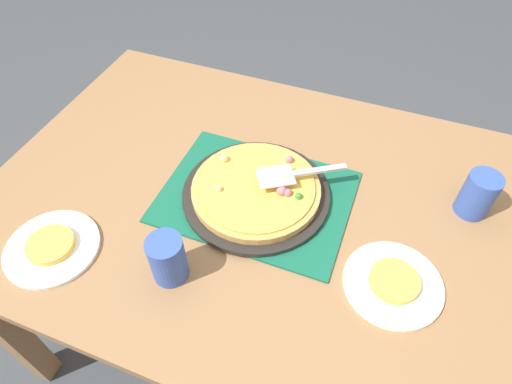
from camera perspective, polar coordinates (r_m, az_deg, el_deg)
ground_plane at (r=1.77m, az=-0.00°, el=-16.64°), size 8.00×8.00×0.00m
dining_table at (r=1.22m, az=-0.00°, el=-4.01°), size 1.40×1.00×0.75m
placemat at (r=1.13m, az=-0.00°, el=-0.57°), size 0.48×0.36×0.01m
pizza_pan at (r=1.12m, az=-0.00°, el=-0.24°), size 0.38×0.38×0.01m
pizza at (r=1.11m, az=0.04°, el=0.46°), size 0.33×0.33×0.05m
plate_near_left at (r=1.13m, az=-25.19°, el=-6.66°), size 0.22×0.22×0.01m
plate_far_right at (r=1.02m, az=17.53°, el=-11.43°), size 0.22×0.22×0.01m
served_slice_left at (r=1.13m, az=-25.40°, el=-6.28°), size 0.11×0.11×0.02m
served_slice_right at (r=1.01m, az=17.70°, el=-11.06°), size 0.11×0.11×0.02m
cup_near at (r=0.97m, az=-11.54°, el=-8.58°), size 0.08×0.08×0.12m
cup_far at (r=1.19m, az=27.12°, el=-0.29°), size 0.08×0.08×0.12m
pizza_server at (r=1.10m, az=5.03°, el=2.41°), size 0.22×0.16×0.01m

